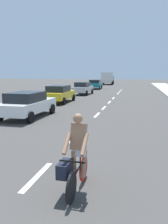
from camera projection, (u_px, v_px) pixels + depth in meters
name	position (u px, v px, depth m)	size (l,w,h in m)	color
ground_plane	(108.00, 104.00, 20.10)	(160.00, 160.00, 0.00)	#423F3D
lane_stripe_1	(37.00, 176.00, 6.05)	(0.16, 1.80, 0.01)	white
lane_stripe_2	(75.00, 137.00, 9.74)	(0.16, 1.80, 0.01)	white
lane_stripe_3	(97.00, 115.00, 14.88)	(0.16, 1.80, 0.01)	white
lane_stripe_4	(104.00, 108.00, 17.90)	(0.16, 1.80, 0.01)	white
lane_stripe_5	(109.00, 102.00, 21.34)	(0.16, 1.80, 0.01)	white
lane_stripe_6	(113.00, 98.00, 24.79)	(0.16, 1.80, 0.01)	white
lane_stripe_7	(118.00, 93.00, 30.44)	(0.16, 1.80, 0.01)	white
lane_stripe_8	(119.00, 92.00, 33.08)	(0.16, 1.80, 0.01)	white
lane_stripe_9	(121.00, 90.00, 36.33)	(0.16, 1.80, 0.01)	white
cyclist	(75.00, 157.00, 5.18)	(0.62, 1.71, 1.82)	black
parked_car_white	(27.00, 104.00, 14.00)	(2.18, 4.60, 1.57)	white
parked_car_yellow	(59.00, 93.00, 21.10)	(2.07, 4.46, 1.57)	gold
parked_car_silver	(83.00, 88.00, 28.83)	(2.07, 4.21, 1.57)	#B7BABF
parked_car_teal	(95.00, 84.00, 38.90)	(2.28, 4.68, 1.57)	#14727A
delivery_truck	(108.00, 78.00, 53.85)	(2.80, 6.30, 2.80)	#23478C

